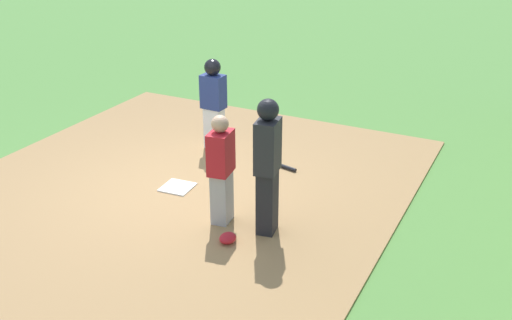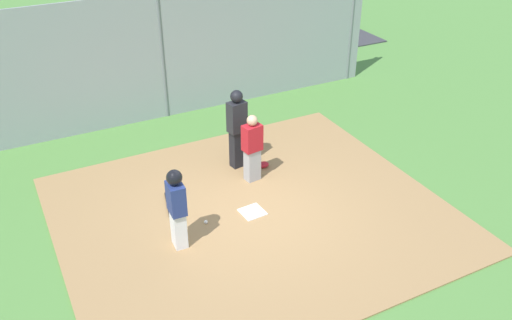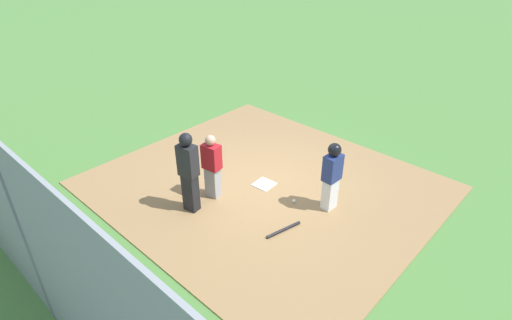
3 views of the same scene
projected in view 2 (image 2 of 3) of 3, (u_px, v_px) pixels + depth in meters
The scene contains 14 objects.
ground_plane at pixel (252, 214), 10.63m from camera, with size 140.00×140.00×0.00m, color #51843D.
dirt_infield at pixel (252, 213), 10.62m from camera, with size 7.20×6.40×0.03m, color #9E774C.
home_plate at pixel (252, 212), 10.61m from camera, with size 0.44×0.44×0.02m, color white.
catcher at pixel (252, 147), 11.27m from camera, with size 0.41×0.31×1.49m.
umpire at pixel (237, 127), 11.66m from camera, with size 0.42×0.32×1.79m.
runner at pixel (177, 205), 9.33m from camera, with size 0.28×0.39×1.55m.
baseball_bat at pixel (168, 204), 10.79m from camera, with size 0.06×0.06×0.81m, color black.
catcher_mask at pixel (263, 165), 12.05m from camera, with size 0.24×0.20×0.12m, color #B21923.
baseball at pixel (206, 222), 10.28m from camera, with size 0.07×0.07×0.07m, color white.
backstop_fence at pixel (162, 57), 13.58m from camera, with size 12.00×0.10×3.35m.
parking_lot at pixel (119, 59), 18.05m from camera, with size 18.00×5.20×0.04m, color #38383D.
parked_car_green at pixel (287, 18), 20.02m from camera, with size 4.32×2.13×1.28m.
parked_car_dark at pixel (208, 33), 18.54m from camera, with size 4.37×2.26×1.28m.
parked_car_blue at pixel (36, 56), 16.51m from camera, with size 4.25×1.99×1.28m.
Camera 2 is at (3.89, 7.72, 6.27)m, focal length 38.53 mm.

